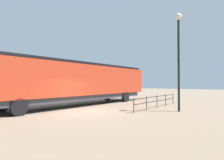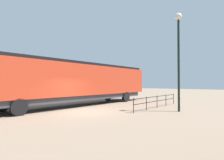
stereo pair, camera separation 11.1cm
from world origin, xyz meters
name	(u,v)px [view 1 (the left image)]	position (x,y,z in m)	size (l,w,h in m)	color
ground_plane	(85,112)	(0.00, 0.00, 0.00)	(120.00, 120.00, 0.00)	#84705B
locomotive	(81,81)	(-3.35, 2.60, 2.22)	(2.94, 18.25, 3.93)	red
lamp_post	(179,44)	(5.13, 4.41, 4.91)	(0.51, 0.51, 7.17)	black
platform_fence	(157,100)	(2.96, 5.36, 0.67)	(0.05, 7.30, 1.03)	black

